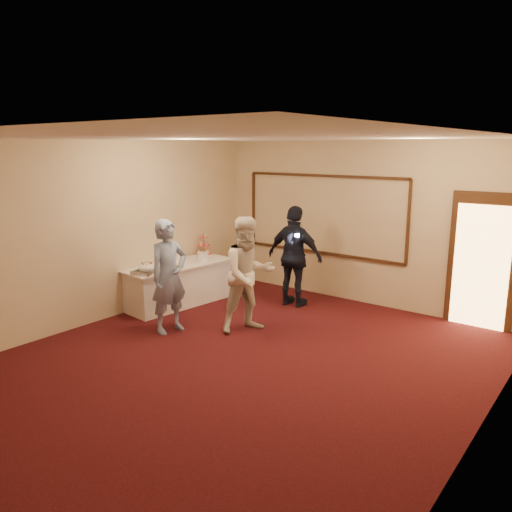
{
  "coord_description": "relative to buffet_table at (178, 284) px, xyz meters",
  "views": [
    {
      "loc": [
        4.01,
        -4.94,
        2.88
      ],
      "look_at": [
        -0.8,
        1.35,
        1.15
      ],
      "focal_mm": 35.0,
      "sensor_mm": 36.0,
      "label": 1
    }
  ],
  "objects": [
    {
      "name": "floor",
      "position": [
        2.59,
        -1.3,
        -0.39
      ],
      "size": [
        7.0,
        7.0,
        0.0
      ],
      "primitive_type": "plane",
      "color": "black",
      "rests_on": "ground"
    },
    {
      "name": "room_walls",
      "position": [
        2.59,
        -1.3,
        1.64
      ],
      "size": [
        6.04,
        7.04,
        3.02
      ],
      "color": "beige",
      "rests_on": "floor"
    },
    {
      "name": "wall_molding",
      "position": [
        1.79,
        2.17,
        1.21
      ],
      "size": [
        3.45,
        0.04,
        1.55
      ],
      "color": "#351910",
      "rests_on": "room_walls"
    },
    {
      "name": "doorway",
      "position": [
        4.74,
        2.16,
        0.69
      ],
      "size": [
        1.05,
        0.07,
        2.2
      ],
      "color": "#351910",
      "rests_on": "floor"
    },
    {
      "name": "buffet_table",
      "position": [
        0.0,
        0.0,
        0.0
      ],
      "size": [
        1.04,
        2.2,
        0.77
      ],
      "color": "silver",
      "rests_on": "floor"
    },
    {
      "name": "pavlova_tray",
      "position": [
        0.1,
        -0.82,
        0.46
      ],
      "size": [
        0.43,
        0.52,
        0.18
      ],
      "color": "#AAACB1",
      "rests_on": "buffet_table"
    },
    {
      "name": "cupcake_stand",
      "position": [
        -0.23,
        0.94,
        0.55
      ],
      "size": [
        0.32,
        0.32,
        0.47
      ],
      "color": "#ED4748",
      "rests_on": "buffet_table"
    },
    {
      "name": "plate_stack_a",
      "position": [
        -0.06,
        -0.0,
        0.47
      ],
      "size": [
        0.2,
        0.2,
        0.17
      ],
      "color": "white",
      "rests_on": "buffet_table"
    },
    {
      "name": "plate_stack_b",
      "position": [
        0.23,
        0.42,
        0.47
      ],
      "size": [
        0.21,
        0.21,
        0.18
      ],
      "color": "white",
      "rests_on": "buffet_table"
    },
    {
      "name": "tart",
      "position": [
        0.24,
        -0.34,
        0.41
      ],
      "size": [
        0.28,
        0.28,
        0.06
      ],
      "color": "white",
      "rests_on": "buffet_table"
    },
    {
      "name": "man",
      "position": [
        0.91,
        -1.06,
        0.51
      ],
      "size": [
        0.5,
        0.7,
        1.8
      ],
      "primitive_type": "imported",
      "rotation": [
        0.0,
        0.0,
        1.46
      ],
      "color": "#7F98C6",
      "rests_on": "floor"
    },
    {
      "name": "woman",
      "position": [
        1.89,
        -0.28,
        0.53
      ],
      "size": [
        1.01,
        1.1,
        1.84
      ],
      "primitive_type": "imported",
      "rotation": [
        0.0,
        0.0,
        1.13
      ],
      "color": "silver",
      "rests_on": "floor"
    },
    {
      "name": "guest",
      "position": [
        1.76,
        1.25,
        0.54
      ],
      "size": [
        1.11,
        0.51,
        1.86
      ],
      "primitive_type": "imported",
      "rotation": [
        0.0,
        0.0,
        3.2
      ],
      "color": "black",
      "rests_on": "floor"
    },
    {
      "name": "camera_flash",
      "position": [
        1.89,
        1.11,
        0.97
      ],
      "size": [
        0.07,
        0.05,
        0.05
      ],
      "primitive_type": "cube",
      "rotation": [
        0.0,
        0.0,
        0.09
      ],
      "color": "white",
      "rests_on": "guest"
    }
  ]
}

